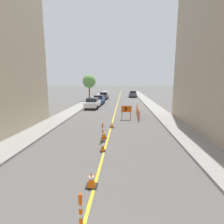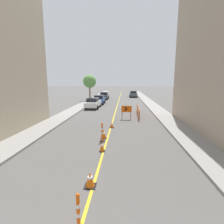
{
  "view_description": "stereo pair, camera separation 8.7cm",
  "coord_description": "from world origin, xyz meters",
  "px_view_note": "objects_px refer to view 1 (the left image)",
  "views": [
    {
      "loc": [
        1.1,
        3.75,
        4.07
      ],
      "look_at": [
        -0.04,
        20.96,
        1.0
      ],
      "focal_mm": 28.0,
      "sensor_mm": 36.0,
      "label": 1
    },
    {
      "loc": [
        1.18,
        3.76,
        4.07
      ],
      "look_at": [
        -0.04,
        20.96,
        1.0
      ],
      "focal_mm": 28.0,
      "sensor_mm": 36.0,
      "label": 2
    }
  ],
  "objects_px": {
    "traffic_cone_fifth": "(104,134)",
    "parked_car_curb_far": "(104,96)",
    "traffic_cone_third": "(91,180)",
    "arrow_barricade_primary": "(126,110)",
    "traffic_cone_farthest": "(112,125)",
    "parked_car_curb_near": "(93,103)",
    "delineator_post_front": "(81,215)",
    "street_tree_left_near": "(89,81)",
    "parked_car_curb_mid": "(99,99)",
    "traffic_cone_fourth": "(103,147)",
    "delineator_post_rear": "(103,133)",
    "parked_car_opposite_side": "(133,94)"
  },
  "relations": [
    {
      "from": "delineator_post_rear",
      "to": "parked_car_opposite_side",
      "type": "relative_size",
      "value": 0.31
    },
    {
      "from": "traffic_cone_fourth",
      "to": "delineator_post_front",
      "type": "height_order",
      "value": "delineator_post_front"
    },
    {
      "from": "traffic_cone_farthest",
      "to": "parked_car_curb_near",
      "type": "relative_size",
      "value": 0.12
    },
    {
      "from": "delineator_post_front",
      "to": "parked_car_opposite_side",
      "type": "relative_size",
      "value": 0.27
    },
    {
      "from": "delineator_post_rear",
      "to": "parked_car_curb_near",
      "type": "bearing_deg",
      "value": 102.49
    },
    {
      "from": "traffic_cone_fourth",
      "to": "parked_car_curb_far",
      "type": "relative_size",
      "value": 0.13
    },
    {
      "from": "street_tree_left_near",
      "to": "traffic_cone_fifth",
      "type": "bearing_deg",
      "value": -76.55
    },
    {
      "from": "parked_car_curb_mid",
      "to": "traffic_cone_farthest",
      "type": "bearing_deg",
      "value": -78.24
    },
    {
      "from": "traffic_cone_third",
      "to": "parked_car_curb_near",
      "type": "xyz_separation_m",
      "value": [
        -3.41,
        19.72,
        0.51
      ]
    },
    {
      "from": "delineator_post_rear",
      "to": "parked_car_curb_mid",
      "type": "height_order",
      "value": "parked_car_curb_mid"
    },
    {
      "from": "parked_car_opposite_side",
      "to": "traffic_cone_fifth",
      "type": "bearing_deg",
      "value": -96.1
    },
    {
      "from": "traffic_cone_fifth",
      "to": "street_tree_left_near",
      "type": "xyz_separation_m",
      "value": [
        -5.66,
        23.67,
        3.67
      ]
    },
    {
      "from": "traffic_cone_third",
      "to": "street_tree_left_near",
      "type": "relative_size",
      "value": 0.11
    },
    {
      "from": "delineator_post_front",
      "to": "parked_car_curb_mid",
      "type": "xyz_separation_m",
      "value": [
        -3.31,
        26.83,
        0.31
      ]
    },
    {
      "from": "traffic_cone_third",
      "to": "traffic_cone_fifth",
      "type": "height_order",
      "value": "traffic_cone_fifth"
    },
    {
      "from": "traffic_cone_fifth",
      "to": "traffic_cone_third",
      "type": "bearing_deg",
      "value": -88.45
    },
    {
      "from": "traffic_cone_fourth",
      "to": "traffic_cone_fifth",
      "type": "relative_size",
      "value": 0.95
    },
    {
      "from": "street_tree_left_near",
      "to": "arrow_barricade_primary",
      "type": "bearing_deg",
      "value": -66.86
    },
    {
      "from": "delineator_post_rear",
      "to": "street_tree_left_near",
      "type": "distance_m",
      "value": 25.2
    },
    {
      "from": "parked_car_curb_far",
      "to": "parked_car_opposite_side",
      "type": "xyz_separation_m",
      "value": [
        6.8,
        5.55,
        0.0
      ]
    },
    {
      "from": "traffic_cone_fifth",
      "to": "delineator_post_rear",
      "type": "distance_m",
      "value": 0.71
    },
    {
      "from": "traffic_cone_third",
      "to": "delineator_post_front",
      "type": "distance_m",
      "value": 2.08
    },
    {
      "from": "delineator_post_rear",
      "to": "parked_car_opposite_side",
      "type": "height_order",
      "value": "parked_car_opposite_side"
    },
    {
      "from": "arrow_barricade_primary",
      "to": "parked_car_curb_near",
      "type": "bearing_deg",
      "value": 123.64
    },
    {
      "from": "traffic_cone_farthest",
      "to": "traffic_cone_fifth",
      "type": "bearing_deg",
      "value": -96.82
    },
    {
      "from": "traffic_cone_third",
      "to": "arrow_barricade_primary",
      "type": "xyz_separation_m",
      "value": [
        1.53,
        12.28,
        0.77
      ]
    },
    {
      "from": "parked_car_curb_near",
      "to": "traffic_cone_third",
      "type": "bearing_deg",
      "value": -78.07
    },
    {
      "from": "traffic_cone_fourth",
      "to": "parked_car_curb_mid",
      "type": "xyz_separation_m",
      "value": [
        -3.24,
        21.29,
        0.51
      ]
    },
    {
      "from": "traffic_cone_third",
      "to": "traffic_cone_farthest",
      "type": "relative_size",
      "value": 1.18
    },
    {
      "from": "delineator_post_front",
      "to": "delineator_post_rear",
      "type": "height_order",
      "value": "delineator_post_rear"
    },
    {
      "from": "traffic_cone_fourth",
      "to": "parked_car_curb_far",
      "type": "height_order",
      "value": "parked_car_curb_far"
    },
    {
      "from": "traffic_cone_fourth",
      "to": "parked_car_curb_near",
      "type": "height_order",
      "value": "parked_car_curb_near"
    },
    {
      "from": "arrow_barricade_primary",
      "to": "parked_car_opposite_side",
      "type": "distance_m",
      "value": 26.45
    },
    {
      "from": "traffic_cone_fourth",
      "to": "traffic_cone_farthest",
      "type": "relative_size",
      "value": 1.15
    },
    {
      "from": "traffic_cone_fifth",
      "to": "parked_car_curb_mid",
      "type": "relative_size",
      "value": 0.14
    },
    {
      "from": "parked_car_opposite_side",
      "to": "traffic_cone_farthest",
      "type": "bearing_deg",
      "value": -96.06
    },
    {
      "from": "parked_car_curb_mid",
      "to": "parked_car_opposite_side",
      "type": "xyz_separation_m",
      "value": [
        6.75,
        13.88,
        0.0
      ]
    },
    {
      "from": "parked_car_curb_near",
      "to": "parked_car_curb_mid",
      "type": "bearing_deg",
      "value": 89.95
    },
    {
      "from": "arrow_barricade_primary",
      "to": "traffic_cone_fourth",
      "type": "bearing_deg",
      "value": -99.63
    },
    {
      "from": "traffic_cone_fifth",
      "to": "parked_car_opposite_side",
      "type": "height_order",
      "value": "parked_car_opposite_side"
    },
    {
      "from": "traffic_cone_farthest",
      "to": "delineator_post_front",
      "type": "bearing_deg",
      "value": -90.58
    },
    {
      "from": "traffic_cone_third",
      "to": "traffic_cone_fifth",
      "type": "bearing_deg",
      "value": 91.55
    },
    {
      "from": "arrow_barricade_primary",
      "to": "parked_car_curb_far",
      "type": "bearing_deg",
      "value": 103.04
    },
    {
      "from": "traffic_cone_farthest",
      "to": "traffic_cone_third",
      "type": "bearing_deg",
      "value": -91.31
    },
    {
      "from": "traffic_cone_fifth",
      "to": "arrow_barricade_primary",
      "type": "bearing_deg",
      "value": 75.41
    },
    {
      "from": "traffic_cone_fourth",
      "to": "traffic_cone_farthest",
      "type": "bearing_deg",
      "value": 88.09
    },
    {
      "from": "delineator_post_front",
      "to": "parked_car_opposite_side",
      "type": "xyz_separation_m",
      "value": [
        3.44,
        40.72,
        0.31
      ]
    },
    {
      "from": "traffic_cone_fifth",
      "to": "parked_car_curb_mid",
      "type": "height_order",
      "value": "parked_car_curb_mid"
    },
    {
      "from": "traffic_cone_third",
      "to": "traffic_cone_fifth",
      "type": "xyz_separation_m",
      "value": [
        -0.16,
        5.8,
        0.01
      ]
    },
    {
      "from": "traffic_cone_fifth",
      "to": "parked_car_curb_far",
      "type": "height_order",
      "value": "parked_car_curb_far"
    }
  ]
}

